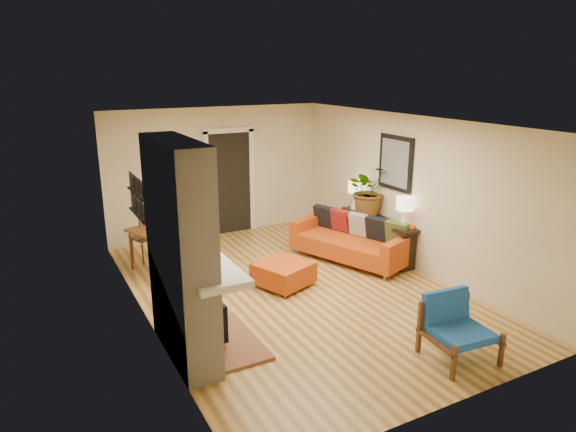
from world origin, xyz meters
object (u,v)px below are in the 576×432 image
blue_chair (455,323)px  lamp_near (405,209)px  sofa (353,239)px  ottoman (283,273)px  console_table (378,226)px  dining_table (161,237)px  houseplant (369,190)px  lamp_far (356,192)px

blue_chair → lamp_near: 2.86m
sofa → ottoman: (-1.66, -0.48, -0.14)m
console_table → blue_chair: bearing=-112.2°
console_table → sofa: bearing=170.6°
sofa → ottoman: size_ratio=2.33×
dining_table → sofa: bearing=-19.0°
ottoman → houseplant: houseplant is taller
ottoman → lamp_far: 2.55m
ottoman → dining_table: bearing=134.0°
sofa → houseplant: bearing=23.6°
blue_chair → houseplant: bearing=69.6°
sofa → blue_chair: sofa is taller
sofa → lamp_far: bearing=53.1°
sofa → console_table: (0.48, -0.08, 0.21)m
lamp_far → blue_chair: bearing=-108.4°
houseplant → ottoman: bearing=-162.3°
ottoman → houseplant: 2.44m
sofa → console_table: 0.53m
blue_chair → lamp_near: bearing=62.4°
sofa → console_table: sofa is taller
houseplant → console_table: bearing=-88.0°
houseplant → sofa: bearing=-156.4°
console_table → lamp_far: lamp_far is taller
console_table → dining_table: bearing=162.2°
console_table → lamp_far: size_ratio=3.43×
lamp_near → houseplant: (-0.01, 0.98, 0.13)m
ottoman → blue_chair: blue_chair is taller
dining_table → houseplant: size_ratio=1.81×
console_table → houseplant: (-0.01, 0.28, 0.61)m
blue_chair → dining_table: (-2.37, 4.33, 0.17)m
blue_chair → lamp_far: (1.29, 3.88, 0.65)m
sofa → dining_table: 3.37m
blue_chair → console_table: bearing=67.8°
sofa → houseplant: size_ratio=2.47×
dining_table → console_table: dining_table is taller
ottoman → lamp_near: (2.14, -0.30, 0.84)m
ottoman → houseplant: bearing=17.7°
sofa → houseplant: 0.97m
sofa → houseplant: houseplant is taller
sofa → console_table: size_ratio=1.25×
lamp_far → houseplant: houseplant is taller
lamp_far → lamp_near: bearing=-90.0°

